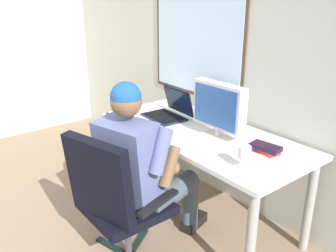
% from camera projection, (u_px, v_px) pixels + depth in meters
% --- Properties ---
extents(wall_rear, '(5.01, 0.08, 2.85)m').
position_uv_depth(wall_rear, '(220.00, 31.00, 2.98)').
color(wall_rear, beige).
rests_on(wall_rear, ground).
extents(desk, '(1.68, 0.76, 0.74)m').
position_uv_depth(desk, '(201.00, 143.00, 2.80)').
color(desk, '#989691').
rests_on(desk, ground).
extents(office_chair, '(0.66, 0.60, 0.96)m').
position_uv_depth(office_chair, '(114.00, 197.00, 2.28)').
color(office_chair, black).
rests_on(office_chair, ground).
extents(person_seated, '(0.64, 0.87, 1.25)m').
position_uv_depth(person_seated, '(143.00, 167.00, 2.44)').
color(person_seated, '#404D5A').
rests_on(person_seated, ground).
extents(crt_monitor, '(0.43, 0.21, 0.41)m').
position_uv_depth(crt_monitor, '(219.00, 108.00, 2.55)').
color(crt_monitor, beige).
rests_on(crt_monitor, desk).
extents(laptop, '(0.37, 0.32, 0.24)m').
position_uv_depth(laptop, '(170.00, 109.00, 3.06)').
color(laptop, black).
rests_on(laptop, desk).
extents(wine_glass, '(0.08, 0.08, 0.14)m').
position_uv_depth(wine_glass, '(244.00, 154.00, 2.17)').
color(wine_glass, silver).
rests_on(wine_glass, desk).
extents(desk_speaker, '(0.08, 0.07, 0.17)m').
position_uv_depth(desk_speaker, '(203.00, 111.00, 2.95)').
color(desk_speaker, black).
rests_on(desk_speaker, desk).
extents(book_stack, '(0.21, 0.14, 0.06)m').
position_uv_depth(book_stack, '(266.00, 149.00, 2.40)').
color(book_stack, red).
rests_on(book_stack, desk).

